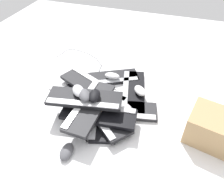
{
  "coord_description": "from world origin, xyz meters",
  "views": [
    {
      "loc": [
        -0.29,
        1.01,
        1.01
      ],
      "look_at": [
        0.04,
        -0.03,
        0.07
      ],
      "focal_mm": 35.0,
      "sensor_mm": 36.0,
      "label": 1
    }
  ],
  "objects_px": {
    "mouse_1": "(84,95)",
    "keyboard_6": "(88,85)",
    "keyboard_4": "(109,78)",
    "keyboard_1": "(104,113)",
    "mouse_0": "(94,96)",
    "mouse_3": "(112,76)",
    "keyboard_3": "(133,91)",
    "mouse_2": "(127,109)",
    "mouse_6": "(67,152)",
    "keyboard_9": "(85,99)",
    "keyboard_0": "(95,94)",
    "cardboard_box": "(213,128)",
    "keyboard_8": "(90,106)",
    "keyboard_2": "(122,110)",
    "mouse_4": "(78,91)",
    "mouse_5": "(140,91)",
    "keyboard_5": "(103,113)",
    "keyboard_7": "(99,114)"
  },
  "relations": [
    {
      "from": "keyboard_1",
      "to": "mouse_0",
      "type": "height_order",
      "value": "mouse_0"
    },
    {
      "from": "keyboard_1",
      "to": "mouse_0",
      "type": "distance_m",
      "value": 0.16
    },
    {
      "from": "mouse_0",
      "to": "mouse_3",
      "type": "height_order",
      "value": "mouse_0"
    },
    {
      "from": "keyboard_5",
      "to": "keyboard_7",
      "type": "xyz_separation_m",
      "value": [
        0.01,
        0.04,
        0.03
      ]
    },
    {
      "from": "keyboard_2",
      "to": "cardboard_box",
      "type": "distance_m",
      "value": 0.53
    },
    {
      "from": "mouse_2",
      "to": "cardboard_box",
      "type": "relative_size",
      "value": 0.43
    },
    {
      "from": "mouse_2",
      "to": "mouse_6",
      "type": "distance_m",
      "value": 0.43
    },
    {
      "from": "keyboard_6",
      "to": "mouse_0",
      "type": "bearing_deg",
      "value": 122.31
    },
    {
      "from": "keyboard_0",
      "to": "cardboard_box",
      "type": "relative_size",
      "value": 1.81
    },
    {
      "from": "keyboard_4",
      "to": "keyboard_0",
      "type": "bearing_deg",
      "value": 80.73
    },
    {
      "from": "keyboard_9",
      "to": "mouse_0",
      "type": "bearing_deg",
      "value": -173.28
    },
    {
      "from": "mouse_1",
      "to": "keyboard_6",
      "type": "bearing_deg",
      "value": -17.65
    },
    {
      "from": "keyboard_6",
      "to": "mouse_3",
      "type": "xyz_separation_m",
      "value": [
        -0.13,
        -0.14,
        0.01
      ]
    },
    {
      "from": "keyboard_0",
      "to": "keyboard_4",
      "type": "bearing_deg",
      "value": -99.27
    },
    {
      "from": "mouse_5",
      "to": "mouse_6",
      "type": "bearing_deg",
      "value": -61.59
    },
    {
      "from": "keyboard_3",
      "to": "keyboard_9",
      "type": "xyz_separation_m",
      "value": [
        0.23,
        0.29,
        0.12
      ]
    },
    {
      "from": "keyboard_6",
      "to": "mouse_2",
      "type": "relative_size",
      "value": 4.2
    },
    {
      "from": "keyboard_8",
      "to": "mouse_0",
      "type": "height_order",
      "value": "mouse_0"
    },
    {
      "from": "keyboard_2",
      "to": "cardboard_box",
      "type": "relative_size",
      "value": 1.8
    },
    {
      "from": "mouse_0",
      "to": "mouse_2",
      "type": "distance_m",
      "value": 0.23
    },
    {
      "from": "mouse_2",
      "to": "mouse_6",
      "type": "xyz_separation_m",
      "value": [
        0.23,
        0.37,
        -0.03
      ]
    },
    {
      "from": "mouse_1",
      "to": "keyboard_7",
      "type": "bearing_deg",
      "value": -144.97
    },
    {
      "from": "mouse_4",
      "to": "mouse_2",
      "type": "bearing_deg",
      "value": 60.01
    },
    {
      "from": "keyboard_9",
      "to": "mouse_4",
      "type": "distance_m",
      "value": 0.06
    },
    {
      "from": "keyboard_6",
      "to": "mouse_5",
      "type": "height_order",
      "value": "mouse_5"
    },
    {
      "from": "keyboard_0",
      "to": "keyboard_5",
      "type": "height_order",
      "value": "keyboard_5"
    },
    {
      "from": "keyboard_6",
      "to": "keyboard_8",
      "type": "height_order",
      "value": "keyboard_8"
    },
    {
      "from": "mouse_1",
      "to": "keyboard_4",
      "type": "bearing_deg",
      "value": -39.39
    },
    {
      "from": "mouse_3",
      "to": "keyboard_3",
      "type": "bearing_deg",
      "value": -24.76
    },
    {
      "from": "keyboard_0",
      "to": "keyboard_8",
      "type": "height_order",
      "value": "keyboard_8"
    },
    {
      "from": "keyboard_0",
      "to": "keyboard_5",
      "type": "distance_m",
      "value": 0.22
    },
    {
      "from": "cardboard_box",
      "to": "keyboard_1",
      "type": "bearing_deg",
      "value": 1.33
    },
    {
      "from": "keyboard_1",
      "to": "mouse_3",
      "type": "distance_m",
      "value": 0.35
    },
    {
      "from": "keyboard_6",
      "to": "mouse_3",
      "type": "height_order",
      "value": "mouse_3"
    },
    {
      "from": "mouse_4",
      "to": "keyboard_0",
      "type": "bearing_deg",
      "value": 127.86
    },
    {
      "from": "keyboard_0",
      "to": "mouse_4",
      "type": "bearing_deg",
      "value": 78.21
    },
    {
      "from": "keyboard_3",
      "to": "mouse_1",
      "type": "distance_m",
      "value": 0.41
    },
    {
      "from": "mouse_6",
      "to": "mouse_1",
      "type": "bearing_deg",
      "value": -2.86
    },
    {
      "from": "keyboard_4",
      "to": "mouse_6",
      "type": "bearing_deg",
      "value": 89.43
    },
    {
      "from": "keyboard_1",
      "to": "cardboard_box",
      "type": "relative_size",
      "value": 1.81
    },
    {
      "from": "mouse_0",
      "to": "mouse_4",
      "type": "distance_m",
      "value": 0.11
    },
    {
      "from": "mouse_0",
      "to": "mouse_1",
      "type": "xyz_separation_m",
      "value": [
        0.06,
        0.01,
        0.0
      ]
    },
    {
      "from": "keyboard_4",
      "to": "keyboard_6",
      "type": "bearing_deg",
      "value": 57.91
    },
    {
      "from": "mouse_6",
      "to": "cardboard_box",
      "type": "distance_m",
      "value": 0.79
    },
    {
      "from": "keyboard_1",
      "to": "keyboard_2",
      "type": "xyz_separation_m",
      "value": [
        -0.1,
        -0.06,
        0.0
      ]
    },
    {
      "from": "keyboard_5",
      "to": "keyboard_8",
      "type": "xyz_separation_m",
      "value": [
        0.07,
        0.03,
        0.06
      ]
    },
    {
      "from": "keyboard_0",
      "to": "mouse_6",
      "type": "relative_size",
      "value": 4.22
    },
    {
      "from": "keyboard_3",
      "to": "keyboard_7",
      "type": "relative_size",
      "value": 1.02
    },
    {
      "from": "mouse_5",
      "to": "keyboard_6",
      "type": "bearing_deg",
      "value": -119.15
    },
    {
      "from": "mouse_6",
      "to": "keyboard_9",
      "type": "bearing_deg",
      "value": -1.97
    }
  ]
}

